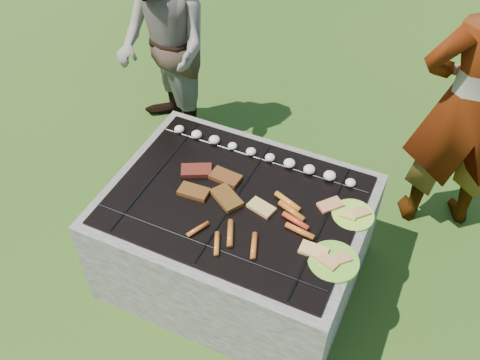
{
  "coord_description": "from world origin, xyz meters",
  "views": [
    {
      "loc": [
        0.78,
        -1.63,
        2.57
      ],
      "look_at": [
        0.0,
        0.05,
        0.7
      ],
      "focal_mm": 40.0,
      "sensor_mm": 36.0,
      "label": 1
    }
  ],
  "objects_px": {
    "plate_near": "(333,261)",
    "plate_far": "(353,215)",
    "fire_pit": "(236,240)",
    "cook": "(471,105)",
    "bystander": "(163,48)"
  },
  "relations": [
    {
      "from": "fire_pit",
      "to": "bystander",
      "type": "xyz_separation_m",
      "value": [
        -0.94,
        0.89,
        0.45
      ]
    },
    {
      "from": "plate_near",
      "to": "plate_far",
      "type": "bearing_deg",
      "value": 89.67
    },
    {
      "from": "plate_far",
      "to": "bystander",
      "type": "distance_m",
      "value": 1.68
    },
    {
      "from": "cook",
      "to": "bystander",
      "type": "distance_m",
      "value": 1.87
    },
    {
      "from": "cook",
      "to": "plate_near",
      "type": "bearing_deg",
      "value": 46.41
    },
    {
      "from": "plate_near",
      "to": "bystander",
      "type": "relative_size",
      "value": 0.17
    },
    {
      "from": "fire_pit",
      "to": "plate_far",
      "type": "bearing_deg",
      "value": 14.79
    },
    {
      "from": "fire_pit",
      "to": "plate_far",
      "type": "distance_m",
      "value": 0.67
    },
    {
      "from": "cook",
      "to": "fire_pit",
      "type": "bearing_deg",
      "value": 20.11
    },
    {
      "from": "fire_pit",
      "to": "plate_near",
      "type": "distance_m",
      "value": 0.67
    },
    {
      "from": "fire_pit",
      "to": "cook",
      "type": "xyz_separation_m",
      "value": [
        0.93,
        0.92,
        0.57
      ]
    },
    {
      "from": "plate_far",
      "to": "cook",
      "type": "bearing_deg",
      "value": 64.61
    },
    {
      "from": "fire_pit",
      "to": "plate_near",
      "type": "relative_size",
      "value": 5.23
    },
    {
      "from": "cook",
      "to": "bystander",
      "type": "height_order",
      "value": "cook"
    },
    {
      "from": "plate_near",
      "to": "cook",
      "type": "xyz_separation_m",
      "value": [
        0.37,
        1.08,
        0.25
      ]
    }
  ]
}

